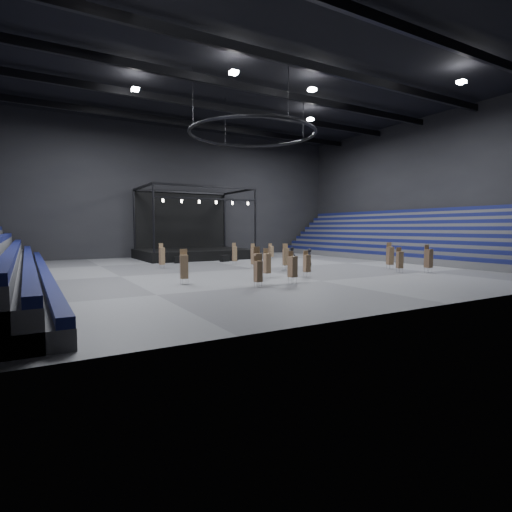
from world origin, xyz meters
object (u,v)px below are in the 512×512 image
chair_stack_5 (271,251)px  chair_stack_0 (390,255)px  stage (192,247)px  chair_stack_2 (184,266)px  chair_stack_6 (307,263)px  flight_case_mid (225,258)px  chair_stack_9 (428,258)px  chair_stack_10 (183,261)px  chair_stack_4 (258,266)px  chair_stack_7 (400,259)px  flight_case_right (234,258)px  flight_case_left (179,260)px  chair_stack_12 (267,263)px  man_center (309,259)px  chair_stack_1 (162,256)px  chair_stack_8 (235,253)px  chair_stack_14 (292,266)px  chair_stack_3 (254,256)px  crew_member (292,255)px  chair_stack_13 (258,271)px  chair_stack_11 (286,256)px

chair_stack_5 → chair_stack_0: bearing=-77.1°
stage → chair_stack_0: bearing=-63.9°
chair_stack_2 → chair_stack_6: bearing=8.8°
stage → flight_case_mid: size_ratio=11.91×
chair_stack_0 → chair_stack_9: 3.90m
chair_stack_10 → chair_stack_0: bearing=-11.7°
chair_stack_4 → chair_stack_7: (15.02, 0.59, -0.18)m
chair_stack_4 → chair_stack_10: size_ratio=1.35×
chair_stack_4 → flight_case_right: bearing=74.5°
flight_case_left → chair_stack_4: 19.81m
chair_stack_12 → man_center: chair_stack_12 is taller
chair_stack_2 → chair_stack_1: bearing=92.4°
chair_stack_8 → chair_stack_10: (-7.65, -4.85, -0.16)m
stage → chair_stack_14: (-2.52, -26.56, -0.22)m
chair_stack_3 → flight_case_mid: bearing=83.1°
stage → chair_stack_6: stage is taller
chair_stack_10 → crew_member: chair_stack_10 is taller
chair_stack_4 → chair_stack_13: (-0.41, -0.75, -0.25)m
crew_member → chair_stack_5: bearing=4.7°
chair_stack_12 → flight_case_right: bearing=69.8°
chair_stack_4 → chair_stack_5: 22.00m
chair_stack_0 → chair_stack_9: (0.52, -3.87, -0.02)m
flight_case_right → chair_stack_7: size_ratio=0.46×
stage → chair_stack_1: bearing=-123.3°
flight_case_right → chair_stack_14: (-5.35, -19.92, 0.89)m
flight_case_right → chair_stack_1: bearing=-154.7°
chair_stack_13 → chair_stack_6: bearing=22.3°
chair_stack_5 → chair_stack_10: bearing=-153.8°
chair_stack_14 → crew_member: chair_stack_14 is taller
chair_stack_10 → chair_stack_14: size_ratio=0.86×
chair_stack_9 → chair_stack_14: 14.41m
chair_stack_2 → chair_stack_10: (2.51, 7.33, -0.26)m
flight_case_left → chair_stack_14: size_ratio=0.49×
chair_stack_2 → chair_stack_9: (21.45, -3.68, 0.01)m
chair_stack_0 → chair_stack_4: size_ratio=0.96×
flight_case_right → chair_stack_8: bearing=-116.1°
chair_stack_2 → chair_stack_10: chair_stack_2 is taller
stage → chair_stack_0: 25.84m
flight_case_left → chair_stack_7: chair_stack_7 is taller
chair_stack_6 → chair_stack_13: size_ratio=1.00×
chair_stack_2 → chair_stack_10: bearing=83.0°
chair_stack_2 → flight_case_left: bearing=83.9°
chair_stack_1 → chair_stack_11: bearing=-42.6°
chair_stack_12 → stage: bearing=81.6°
chair_stack_3 → chair_stack_13: bearing=-119.8°
stage → chair_stack_0: stage is taller
chair_stack_6 → chair_stack_11: (1.61, 5.44, 0.17)m
chair_stack_0 → chair_stack_1: 22.24m
chair_stack_0 → chair_stack_13: chair_stack_0 is taller
stage → chair_stack_6: 23.97m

